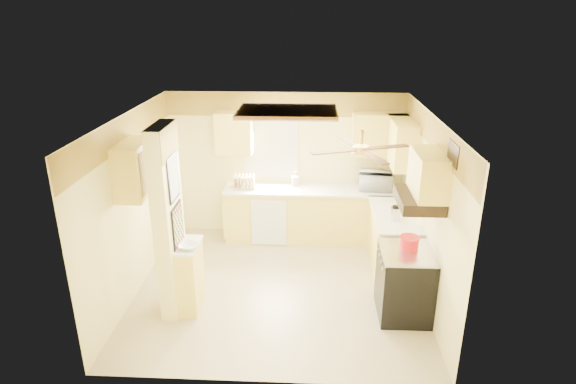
# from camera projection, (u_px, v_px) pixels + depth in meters

# --- Properties ---
(floor) EXTENTS (4.00, 4.00, 0.00)m
(floor) POSITION_uv_depth(u_px,v_px,m) (279.00, 287.00, 6.97)
(floor) COLOR tan
(floor) RESTS_ON ground
(ceiling) EXTENTS (4.00, 4.00, 0.00)m
(ceiling) POSITION_uv_depth(u_px,v_px,m) (277.00, 116.00, 6.08)
(ceiling) COLOR white
(ceiling) RESTS_ON wall_back
(wall_back) EXTENTS (4.00, 0.00, 4.00)m
(wall_back) POSITION_uv_depth(u_px,v_px,m) (286.00, 165.00, 8.29)
(wall_back) COLOR #FFEF9B
(wall_back) RESTS_ON floor
(wall_front) EXTENTS (4.00, 0.00, 4.00)m
(wall_front) POSITION_uv_depth(u_px,v_px,m) (265.00, 282.00, 4.75)
(wall_front) COLOR #FFEF9B
(wall_front) RESTS_ON floor
(wall_left) EXTENTS (0.00, 3.80, 3.80)m
(wall_left) POSITION_uv_depth(u_px,v_px,m) (133.00, 205.00, 6.61)
(wall_left) COLOR #FFEF9B
(wall_left) RESTS_ON floor
(wall_right) EXTENTS (0.00, 3.80, 3.80)m
(wall_right) POSITION_uv_depth(u_px,v_px,m) (427.00, 210.00, 6.43)
(wall_right) COLOR #FFEF9B
(wall_right) RESTS_ON floor
(wallpaper_border) EXTENTS (4.00, 0.02, 0.40)m
(wallpaper_border) POSITION_uv_depth(u_px,v_px,m) (286.00, 105.00, 7.90)
(wallpaper_border) COLOR yellow
(wallpaper_border) RESTS_ON wall_back
(partition_column) EXTENTS (0.20, 0.70, 2.50)m
(partition_column) POSITION_uv_depth(u_px,v_px,m) (169.00, 222.00, 6.07)
(partition_column) COLOR #FFEF9B
(partition_column) RESTS_ON floor
(partition_ledge) EXTENTS (0.25, 0.55, 0.90)m
(partition_ledge) POSITION_uv_depth(u_px,v_px,m) (190.00, 278.00, 6.35)
(partition_ledge) COLOR #F0CD5B
(partition_ledge) RESTS_ON floor
(ledge_top) EXTENTS (0.28, 0.58, 0.04)m
(ledge_top) POSITION_uv_depth(u_px,v_px,m) (188.00, 246.00, 6.18)
(ledge_top) COLOR white
(ledge_top) RESTS_ON partition_ledge
(lower_cabinets_back) EXTENTS (3.00, 0.60, 0.90)m
(lower_cabinets_back) POSITION_uv_depth(u_px,v_px,m) (314.00, 215.00, 8.28)
(lower_cabinets_back) COLOR #F0CD5B
(lower_cabinets_back) RESTS_ON floor
(lower_cabinets_right) EXTENTS (0.60, 1.40, 0.90)m
(lower_cabinets_right) POSITION_uv_depth(u_px,v_px,m) (393.00, 243.00, 7.29)
(lower_cabinets_right) COLOR #F0CD5B
(lower_cabinets_right) RESTS_ON floor
(countertop_back) EXTENTS (3.04, 0.64, 0.04)m
(countertop_back) POSITION_uv_depth(u_px,v_px,m) (314.00, 190.00, 8.10)
(countertop_back) COLOR white
(countertop_back) RESTS_ON lower_cabinets_back
(countertop_right) EXTENTS (0.64, 1.44, 0.04)m
(countertop_right) POSITION_uv_depth(u_px,v_px,m) (395.00, 215.00, 7.12)
(countertop_right) COLOR white
(countertop_right) RESTS_ON lower_cabinets_right
(dishwasher_panel) EXTENTS (0.58, 0.02, 0.80)m
(dishwasher_panel) POSITION_uv_depth(u_px,v_px,m) (269.00, 223.00, 8.03)
(dishwasher_panel) COLOR white
(dishwasher_panel) RESTS_ON lower_cabinets_back
(window) EXTENTS (0.92, 0.02, 1.02)m
(window) POSITION_uv_depth(u_px,v_px,m) (271.00, 148.00, 8.19)
(window) COLOR white
(window) RESTS_ON wall_back
(upper_cab_back_left) EXTENTS (0.60, 0.35, 0.70)m
(upper_cab_back_left) POSITION_uv_depth(u_px,v_px,m) (234.00, 133.00, 7.96)
(upper_cab_back_left) COLOR #F0CD5B
(upper_cab_back_left) RESTS_ON wall_back
(upper_cab_back_right) EXTENTS (0.90, 0.35, 0.70)m
(upper_cab_back_right) POSITION_uv_depth(u_px,v_px,m) (380.00, 135.00, 7.84)
(upper_cab_back_right) COLOR #F0CD5B
(upper_cab_back_right) RESTS_ON wall_back
(upper_cab_right) EXTENTS (0.35, 1.00, 0.70)m
(upper_cab_right) POSITION_uv_depth(u_px,v_px,m) (402.00, 142.00, 7.39)
(upper_cab_right) COLOR #F0CD5B
(upper_cab_right) RESTS_ON wall_right
(upper_cab_left_wall) EXTENTS (0.35, 0.75, 0.70)m
(upper_cab_left_wall) POSITION_uv_depth(u_px,v_px,m) (135.00, 169.00, 6.16)
(upper_cab_left_wall) COLOR #F0CD5B
(upper_cab_left_wall) RESTS_ON wall_left
(upper_cab_over_stove) EXTENTS (0.35, 0.76, 0.52)m
(upper_cab_over_stove) POSITION_uv_depth(u_px,v_px,m) (429.00, 174.00, 5.67)
(upper_cab_over_stove) COLOR #F0CD5B
(upper_cab_over_stove) RESTS_ON wall_right
(stove) EXTENTS (0.68, 0.77, 0.92)m
(stove) POSITION_uv_depth(u_px,v_px,m) (404.00, 283.00, 6.21)
(stove) COLOR black
(stove) RESTS_ON floor
(range_hood) EXTENTS (0.50, 0.76, 0.14)m
(range_hood) POSITION_uv_depth(u_px,v_px,m) (419.00, 200.00, 5.79)
(range_hood) COLOR black
(range_hood) RESTS_ON upper_cab_over_stove
(poster_menu) EXTENTS (0.02, 0.42, 0.57)m
(poster_menu) POSITION_uv_depth(u_px,v_px,m) (173.00, 177.00, 5.85)
(poster_menu) COLOR black
(poster_menu) RESTS_ON partition_column
(poster_nashville) EXTENTS (0.02, 0.42, 0.57)m
(poster_nashville) POSITION_uv_depth(u_px,v_px,m) (178.00, 226.00, 6.08)
(poster_nashville) COLOR black
(poster_nashville) RESTS_ON partition_column
(ceiling_light_panel) EXTENTS (1.35, 0.95, 0.06)m
(ceiling_light_panel) POSITION_uv_depth(u_px,v_px,m) (287.00, 112.00, 6.55)
(ceiling_light_panel) COLOR brown
(ceiling_light_panel) RESTS_ON ceiling
(ceiling_fan) EXTENTS (1.15, 1.15, 0.26)m
(ceiling_fan) POSITION_uv_depth(u_px,v_px,m) (361.00, 149.00, 5.45)
(ceiling_fan) COLOR gold
(ceiling_fan) RESTS_ON ceiling
(vent_grate) EXTENTS (0.02, 0.40, 0.25)m
(vent_grate) POSITION_uv_depth(u_px,v_px,m) (454.00, 154.00, 5.21)
(vent_grate) COLOR black
(vent_grate) RESTS_ON wall_right
(microwave) EXTENTS (0.57, 0.42, 0.30)m
(microwave) POSITION_uv_depth(u_px,v_px,m) (375.00, 181.00, 8.01)
(microwave) COLOR white
(microwave) RESTS_ON countertop_back
(bowl) EXTENTS (0.28, 0.28, 0.06)m
(bowl) POSITION_uv_depth(u_px,v_px,m) (189.00, 246.00, 6.06)
(bowl) COLOR white
(bowl) RESTS_ON ledge_top
(dutch_oven) EXTENTS (0.25, 0.25, 0.17)m
(dutch_oven) POSITION_uv_depth(u_px,v_px,m) (409.00, 243.00, 6.09)
(dutch_oven) COLOR red
(dutch_oven) RESTS_ON stove
(kettle) EXTENTS (0.14, 0.14, 0.22)m
(kettle) POSITION_uv_depth(u_px,v_px,m) (395.00, 213.00, 6.86)
(kettle) COLOR silver
(kettle) RESTS_ON countertop_right
(dish_rack) EXTENTS (0.37, 0.28, 0.21)m
(dish_rack) POSITION_uv_depth(u_px,v_px,m) (244.00, 183.00, 8.12)
(dish_rack) COLOR tan
(dish_rack) RESTS_ON countertop_back
(utensil_crock) EXTENTS (0.12, 0.12, 0.25)m
(utensil_crock) POSITION_uv_depth(u_px,v_px,m) (295.00, 181.00, 8.22)
(utensil_crock) COLOR white
(utensil_crock) RESTS_ON countertop_back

